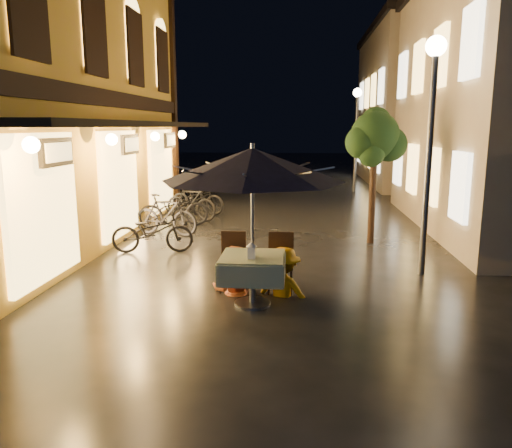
# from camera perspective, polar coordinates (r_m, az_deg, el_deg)

# --- Properties ---
(ground) EXTENTS (90.00, 90.00, 0.00)m
(ground) POSITION_cam_1_polar(r_m,az_deg,el_deg) (7.70, -0.63, -9.44)
(ground) COLOR black
(ground) RESTS_ON ground
(west_building) EXTENTS (5.90, 11.40, 7.40)m
(west_building) POSITION_cam_1_polar(r_m,az_deg,el_deg) (12.94, -25.71, 14.51)
(west_building) COLOR gold
(west_building) RESTS_ON ground
(east_building_far) EXTENTS (7.30, 10.30, 7.30)m
(east_building_far) POSITION_cam_1_polar(r_m,az_deg,el_deg) (26.09, 20.59, 12.51)
(east_building_far) COLOR #B3A790
(east_building_far) RESTS_ON ground
(street_tree) EXTENTS (1.43, 1.20, 3.15)m
(street_tree) POSITION_cam_1_polar(r_m,az_deg,el_deg) (11.81, 13.49, 9.43)
(street_tree) COLOR black
(street_tree) RESTS_ON ground
(streetlamp_near) EXTENTS (0.36, 0.36, 4.23)m
(streetlamp_near) POSITION_cam_1_polar(r_m,az_deg,el_deg) (9.46, 19.44, 11.79)
(streetlamp_near) COLOR #59595E
(streetlamp_near) RESTS_ON ground
(streetlamp_far) EXTENTS (0.36, 0.36, 4.23)m
(streetlamp_far) POSITION_cam_1_polar(r_m,az_deg,el_deg) (21.30, 11.42, 11.46)
(streetlamp_far) COLOR #59595E
(streetlamp_far) RESTS_ON ground
(cafe_table) EXTENTS (0.99, 0.99, 0.78)m
(cafe_table) POSITION_cam_1_polar(r_m,az_deg,el_deg) (7.61, -0.40, -5.03)
(cafe_table) COLOR #59595E
(cafe_table) RESTS_ON ground
(patio_umbrella) EXTENTS (2.73, 2.73, 2.46)m
(patio_umbrella) POSITION_cam_1_polar(r_m,az_deg,el_deg) (7.33, -0.41, 6.77)
(patio_umbrella) COLOR #59595E
(patio_umbrella) RESTS_ON ground
(cafe_chair_left) EXTENTS (0.42, 0.42, 0.97)m
(cafe_chair_left) POSITION_cam_1_polar(r_m,az_deg,el_deg) (8.37, -2.65, -3.89)
(cafe_chair_left) COLOR black
(cafe_chair_left) RESTS_ON ground
(cafe_chair_right) EXTENTS (0.42, 0.42, 0.97)m
(cafe_chair_right) POSITION_cam_1_polar(r_m,az_deg,el_deg) (8.31, 2.84, -4.01)
(cafe_chair_right) COLOR black
(cafe_chair_right) RESTS_ON ground
(table_lantern) EXTENTS (0.16, 0.16, 0.25)m
(table_lantern) POSITION_cam_1_polar(r_m,az_deg,el_deg) (7.36, -0.52, -2.92)
(table_lantern) COLOR white
(table_lantern) RESTS_ON cafe_table
(person_orange) EXTENTS (0.76, 0.61, 1.53)m
(person_orange) POSITION_cam_1_polar(r_m,az_deg,el_deg) (8.17, -2.56, -2.63)
(person_orange) COLOR #C85D29
(person_orange) RESTS_ON ground
(person_yellow) EXTENTS (1.11, 0.83, 1.53)m
(person_yellow) POSITION_cam_1_polar(r_m,az_deg,el_deg) (8.05, 3.21, -2.85)
(person_yellow) COLOR orange
(person_yellow) RESTS_ON ground
(bicycle_0) EXTENTS (1.82, 0.88, 0.92)m
(bicycle_0) POSITION_cam_1_polar(r_m,az_deg,el_deg) (11.02, -11.77, -0.88)
(bicycle_0) COLOR black
(bicycle_0) RESTS_ON ground
(bicycle_1) EXTENTS (1.81, 0.91, 1.05)m
(bicycle_1) POSITION_cam_1_polar(r_m,az_deg,el_deg) (12.67, -10.31, 1.01)
(bicycle_1) COLOR black
(bicycle_1) RESTS_ON ground
(bicycle_2) EXTENTS (2.01, 1.41, 1.00)m
(bicycle_2) POSITION_cam_1_polar(r_m,az_deg,el_deg) (13.72, -9.37, 1.72)
(bicycle_2) COLOR black
(bicycle_2) RESTS_ON ground
(bicycle_3) EXTENTS (1.78, 1.15, 1.04)m
(bicycle_3) POSITION_cam_1_polar(r_m,az_deg,el_deg) (14.67, -7.47, 2.46)
(bicycle_3) COLOR black
(bicycle_3) RESTS_ON ground
(bicycle_4) EXTENTS (1.98, 1.25, 0.98)m
(bicycle_4) POSITION_cam_1_polar(r_m,az_deg,el_deg) (15.73, -6.70, 2.94)
(bicycle_4) COLOR black
(bicycle_4) RESTS_ON ground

